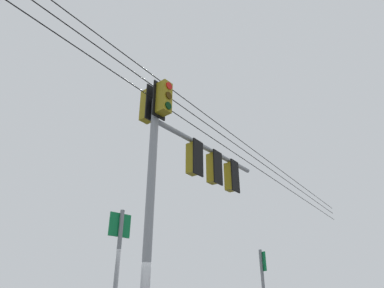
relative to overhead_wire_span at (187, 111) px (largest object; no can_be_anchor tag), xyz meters
name	(u,v)px	position (x,y,z in m)	size (l,w,h in m)	color
signal_mast_assembly	(183,165)	(0.21, 0.06, -1.81)	(4.80, 0.96, 6.99)	gray
overhead_wire_span	(187,111)	(0.00, 0.00, 0.00)	(29.29, 1.14, 1.06)	black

